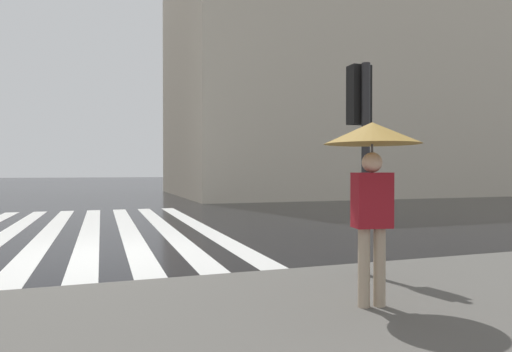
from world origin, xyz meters
TOP-DOWN VIEW (x-y plane):
  - ground_plane at (0.00, 0.00)m, footprint 220.00×220.00m
  - zebra_crossing at (4.00, 0.29)m, footprint 13.00×6.50m
  - haussmann_block_corner at (19.92, -16.70)m, footprint 14.83×24.00m
  - traffic_signal_post at (-3.63, -3.55)m, footprint 0.44×0.30m
  - pedestrian_by_billboard at (-5.06, -2.79)m, footprint 1.05×1.05m

SIDE VIEW (x-z plane):
  - ground_plane at x=0.00m, z-range 0.00..0.00m
  - zebra_crossing at x=4.00m, z-range 0.00..0.01m
  - pedestrian_by_billboard at x=-5.06m, z-range 0.79..2.79m
  - traffic_signal_post at x=-3.63m, z-range 0.82..3.82m
  - haussmann_block_corner at x=19.92m, z-range -0.24..22.87m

